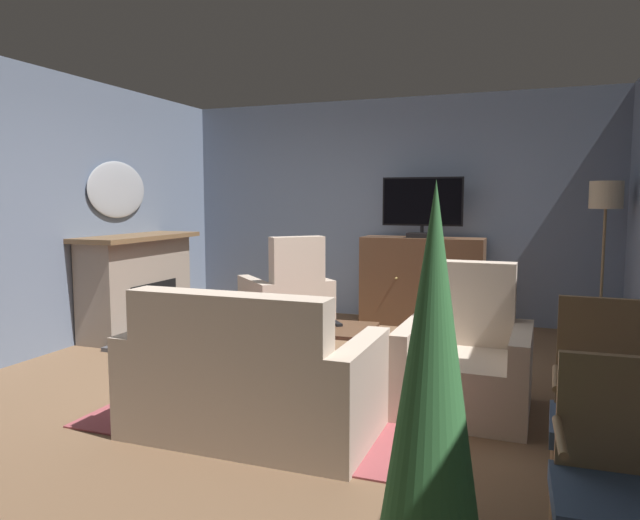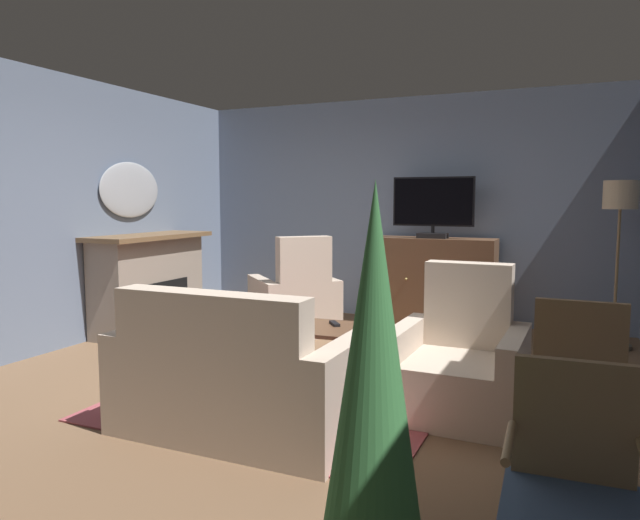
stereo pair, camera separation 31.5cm
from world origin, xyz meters
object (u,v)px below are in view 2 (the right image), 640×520
(coffee_table, at_px, (304,331))
(armchair_in_far_corner, at_px, (295,303))
(potted_plant_leafy_by_curtain, at_px, (373,399))
(armchair_facing_sofa, at_px, (459,367))
(floor_lamp, at_px, (620,218))
(side_chair_mid_row, at_px, (573,490))
(tv_remote, at_px, (335,324))
(side_chair_beside_plant, at_px, (576,413))
(wall_mirror_oval, at_px, (130,190))
(sofa_floral, at_px, (238,384))
(fireplace, at_px, (151,285))
(tv_cabinet, at_px, (433,284))
(television, at_px, (433,206))

(coffee_table, xyz_separation_m, armchair_in_far_corner, (-0.82, 1.49, -0.08))
(potted_plant_leafy_by_curtain, bearing_deg, armchair_facing_sofa, 93.37)
(potted_plant_leafy_by_curtain, bearing_deg, floor_lamp, 78.44)
(side_chair_mid_row, relative_size, potted_plant_leafy_by_curtain, 0.59)
(coffee_table, distance_m, floor_lamp, 3.38)
(tv_remote, bearing_deg, side_chair_beside_plant, -169.18)
(wall_mirror_oval, xyz_separation_m, sofa_floral, (2.72, -2.11, -1.27))
(wall_mirror_oval, height_order, tv_remote, wall_mirror_oval)
(fireplace, bearing_deg, sofa_floral, -40.50)
(sofa_floral, bearing_deg, tv_remote, 84.54)
(tv_cabinet, xyz_separation_m, armchair_facing_sofa, (0.82, -2.70, -0.18))
(sofa_floral, distance_m, potted_plant_leafy_by_curtain, 1.95)
(tv_cabinet, xyz_separation_m, armchair_in_far_corner, (-1.32, -0.98, -0.17))
(side_chair_beside_plant, bearing_deg, side_chair_mid_row, -90.31)
(tv_cabinet, relative_size, armchair_facing_sofa, 1.39)
(fireplace, relative_size, armchair_facing_sofa, 1.57)
(coffee_table, height_order, floor_lamp, floor_lamp)
(side_chair_mid_row, bearing_deg, coffee_table, 133.23)
(wall_mirror_oval, distance_m, television, 3.46)
(television, bearing_deg, wall_mirror_oval, -154.43)
(tv_cabinet, relative_size, television, 1.52)
(floor_lamp, bearing_deg, sofa_floral, -124.29)
(wall_mirror_oval, distance_m, armchair_in_far_corner, 2.27)
(wall_mirror_oval, height_order, floor_lamp, wall_mirror_oval)
(fireplace, height_order, side_chair_mid_row, fireplace)
(side_chair_mid_row, height_order, side_chair_beside_plant, side_chair_beside_plant)
(side_chair_mid_row, distance_m, side_chair_beside_plant, 0.72)
(sofa_floral, bearing_deg, side_chair_mid_row, -27.07)
(sofa_floral, xyz_separation_m, armchair_facing_sofa, (1.22, 0.96, -0.01))
(side_chair_beside_plant, xyz_separation_m, potted_plant_leafy_by_curtain, (-0.62, -1.02, 0.31))
(television, bearing_deg, fireplace, -152.52)
(fireplace, xyz_separation_m, television, (2.87, 1.49, 0.89))
(wall_mirror_oval, xyz_separation_m, tv_cabinet, (3.12, 1.55, -1.10))
(side_chair_mid_row, distance_m, potted_plant_leafy_by_curtain, 0.76)
(side_chair_beside_plant, bearing_deg, fireplace, 151.61)
(television, relative_size, side_chair_beside_plant, 0.91)
(side_chair_beside_plant, height_order, floor_lamp, floor_lamp)
(armchair_in_far_corner, height_order, side_chair_beside_plant, armchair_in_far_corner)
(coffee_table, relative_size, tv_remote, 6.81)
(armchair_facing_sofa, xyz_separation_m, potted_plant_leafy_by_curtain, (0.13, -2.27, 0.52))
(wall_mirror_oval, height_order, coffee_table, wall_mirror_oval)
(fireplace, relative_size, wall_mirror_oval, 1.72)
(tv_remote, relative_size, side_chair_mid_row, 0.18)
(floor_lamp, bearing_deg, tv_cabinet, 171.93)
(wall_mirror_oval, bearing_deg, potted_plant_leafy_by_curtain, -40.02)
(armchair_facing_sofa, bearing_deg, fireplace, 162.69)
(armchair_facing_sofa, relative_size, floor_lamp, 0.61)
(tv_remote, height_order, armchair_in_far_corner, armchair_in_far_corner)
(fireplace, bearing_deg, potted_plant_leafy_by_curtain, -41.82)
(armchair_in_far_corner, bearing_deg, wall_mirror_oval, -162.40)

